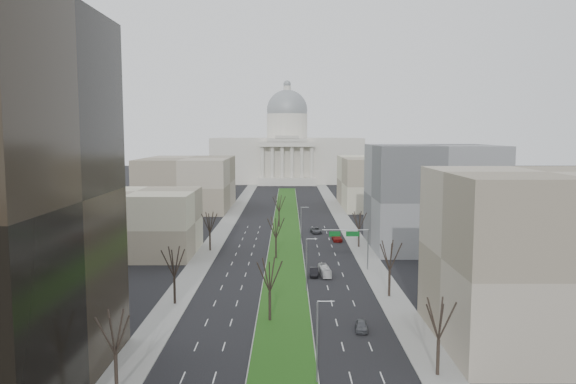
{
  "coord_description": "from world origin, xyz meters",
  "views": [
    {
      "loc": [
        0.64,
        -37.71,
        26.85
      ],
      "look_at": [
        0.56,
        106.87,
        11.51
      ],
      "focal_mm": 35.0,
      "sensor_mm": 36.0,
      "label": 1
    }
  ],
  "objects_px": {
    "car_black": "(314,272)",
    "box_van": "(325,271)",
    "car_red": "(337,238)",
    "car_grey_far": "(316,230)",
    "car_grey_near": "(361,326)"
  },
  "relations": [
    {
      "from": "car_grey_near",
      "to": "car_red",
      "type": "xyz_separation_m",
      "value": [
        2.17,
        63.59,
        0.13
      ]
    },
    {
      "from": "box_van",
      "to": "car_red",
      "type": "bearing_deg",
      "value": 75.92
    },
    {
      "from": "car_grey_near",
      "to": "box_van",
      "type": "distance_m",
      "value": 29.72
    },
    {
      "from": "car_red",
      "to": "car_grey_far",
      "type": "xyz_separation_m",
      "value": [
        -4.73,
        11.06,
        -0.07
      ]
    },
    {
      "from": "car_black",
      "to": "car_grey_far",
      "type": "xyz_separation_m",
      "value": [
        2.55,
        45.35,
        -0.01
      ]
    },
    {
      "from": "car_grey_near",
      "to": "car_grey_far",
      "type": "distance_m",
      "value": 74.69
    },
    {
      "from": "car_black",
      "to": "box_van",
      "type": "xyz_separation_m",
      "value": [
        2.03,
        0.27,
        0.17
      ]
    },
    {
      "from": "car_grey_near",
      "to": "car_red",
      "type": "height_order",
      "value": "car_red"
    },
    {
      "from": "car_black",
      "to": "box_van",
      "type": "height_order",
      "value": "box_van"
    },
    {
      "from": "car_red",
      "to": "car_grey_far",
      "type": "bearing_deg",
      "value": 111.65
    },
    {
      "from": "car_black",
      "to": "box_van",
      "type": "relative_size",
      "value": 0.69
    },
    {
      "from": "car_grey_near",
      "to": "car_black",
      "type": "distance_m",
      "value": 29.74
    },
    {
      "from": "car_grey_near",
      "to": "box_van",
      "type": "relative_size",
      "value": 0.6
    },
    {
      "from": "car_grey_far",
      "to": "box_van",
      "type": "xyz_separation_m",
      "value": [
        -0.52,
        -45.09,
        0.18
      ]
    },
    {
      "from": "car_red",
      "to": "car_grey_near",
      "type": "bearing_deg",
      "value": -93.47
    }
  ]
}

